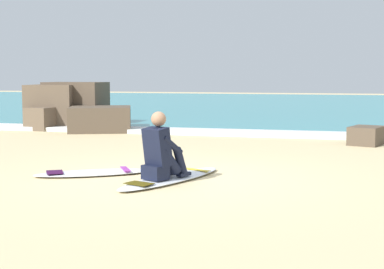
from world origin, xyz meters
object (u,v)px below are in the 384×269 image
at_px(surfboard_main, 171,178).
at_px(shoreline_rock, 366,136).
at_px(surfboard_spare_near, 93,173).
at_px(surfer_seated, 161,153).

distance_m(surfboard_main, shoreline_rock, 5.93).
height_order(surfboard_spare_near, shoreline_rock, shoreline_rock).
bearing_deg(surfboard_main, surfer_seated, -106.93).
relative_size(surfer_seated, shoreline_rock, 1.13).
xyz_separation_m(surfboard_main, shoreline_rock, (2.90, 5.17, 0.17)).
relative_size(surfer_seated, surfboard_spare_near, 0.53).
height_order(surfboard_main, surfboard_spare_near, same).
bearing_deg(surfboard_main, surfboard_spare_near, 174.14).
bearing_deg(surfboard_main, shoreline_rock, 60.74).
xyz_separation_m(surfboard_main, surfboard_spare_near, (-1.30, 0.13, 0.00)).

